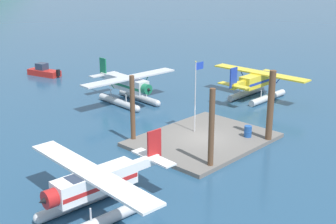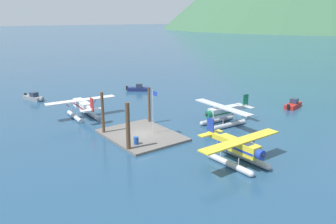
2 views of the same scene
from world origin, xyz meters
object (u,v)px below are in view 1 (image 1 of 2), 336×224
seaplane_white_port_aft (95,188)px  seaplane_silver_bow_right (129,87)px  flagpole (196,88)px  fuel_drum (248,131)px  seaplane_yellow_stbd_fwd (258,83)px  boat_red_open_north (43,71)px

seaplane_white_port_aft → seaplane_silver_bow_right: (15.09, 14.31, 0.00)m
flagpole → fuel_drum: size_ratio=6.48×
flagpole → seaplane_white_port_aft: (-13.01, -4.01, -2.29)m
fuel_drum → seaplane_yellow_stbd_fwd: 11.88m
seaplane_yellow_stbd_fwd → seaplane_silver_bow_right: bearing=140.9°
seaplane_white_port_aft → boat_red_open_north: 34.24m
fuel_drum → boat_red_open_north: (0.75, 30.19, -0.25)m
fuel_drum → seaplane_silver_bow_right: 14.05m
boat_red_open_north → flagpole: bearing=-95.5°
seaplane_white_port_aft → boat_red_open_north: size_ratio=2.18×
flagpole → seaplane_yellow_stbd_fwd: 12.50m
flagpole → boat_red_open_north: flagpole is taller
flagpole → seaplane_white_port_aft: flagpole is taller
seaplane_yellow_stbd_fwd → boat_red_open_north: 26.13m
boat_red_open_north → seaplane_silver_bow_right: bearing=-91.7°
seaplane_white_port_aft → flagpole: bearing=17.1°
flagpole → boat_red_open_north: size_ratio=1.19×
fuel_drum → seaplane_white_port_aft: (-14.82, -0.28, 0.84)m
seaplane_yellow_stbd_fwd → boat_red_open_north: seaplane_yellow_stbd_fwd is taller
seaplane_silver_bow_right → flagpole: bearing=-101.4°
seaplane_white_port_aft → boat_red_open_north: (15.57, 30.47, -1.09)m
flagpole → seaplane_silver_bow_right: 10.76m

